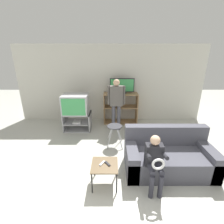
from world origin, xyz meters
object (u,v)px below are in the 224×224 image
Objects in this scene: folding_stool at (115,129)px; person_seated_child at (155,159)px; television_main at (76,104)px; couch at (168,157)px; media_shelf at (120,108)px; snack_table at (105,167)px; remote_control_white at (102,163)px; tv_stand at (78,121)px; person_standing_adult at (116,100)px; remote_control_black at (107,164)px; television_flat at (122,86)px.

person_seated_child reaches higher than folding_stool.
couch is at bearing -40.11° from television_main.
media_shelf is 1.14× the size of person_seated_child.
television_main reaches higher than snack_table.
remote_control_white is at bearing 155.90° from snack_table.
person_seated_child reaches higher than tv_stand.
media_shelf is at bearing 98.33° from person_seated_child.
remote_control_white is at bearing 173.66° from person_seated_child.
tv_stand is 5.79× the size of remote_control_white.
snack_table is 2.41m from person_standing_adult.
person_seated_child is at bearing -40.55° from remote_control_black.
person_standing_adult is at bearing -108.27° from television_flat.
remote_control_white is at bearing -99.24° from media_shelf.
person_standing_adult is (0.31, 2.30, 0.53)m from remote_control_white.
folding_stool is at bearing -39.53° from television_main.
television_main is (-0.02, -0.01, 0.57)m from tv_stand.
snack_table is at bearing -98.31° from media_shelf.
television_flat reaches higher than television_main.
media_shelf is 0.72× the size of person_standing_adult.
snack_table is at bearing -161.50° from couch.
person_seated_child reaches higher than couch.
media_shelf is 0.75m from television_flat.
media_shelf is (1.41, 0.56, -0.31)m from television_main.
snack_table is (-0.46, -2.93, -0.90)m from television_flat.
snack_table is at bearing -96.44° from person_standing_adult.
tv_stand is at bearing 142.68° from remote_control_white.
tv_stand reaches higher than snack_table.
television_flat reaches higher than snack_table.
media_shelf is at bearing -146.08° from television_flat.
tv_stand reaches higher than remote_control_black.
media_shelf is 2.93m from remote_control_white.
tv_stand is at bearing 178.70° from person_standing_adult.
person_standing_adult reaches higher than television_main.
media_shelf is (1.39, 0.56, 0.27)m from tv_stand.
television_main is at bearing -157.78° from television_flat.
remote_control_black is (-0.37, -2.90, -0.09)m from media_shelf.
media_shelf reaches higher than person_seated_child.
tv_stand is 1.41m from person_standing_adult.
television_flat is 2.81m from couch.
television_flat is 3.07m from remote_control_white.
remote_control_white is (-0.04, 0.02, 0.06)m from snack_table.
snack_table is at bearing -67.24° from television_main.
couch is at bearing 50.25° from person_seated_child.
person_standing_adult reaches higher than tv_stand.
snack_table is 0.47× the size of person_seated_child.
television_main is 5.32× the size of remote_control_white.
media_shelf is 2.92m from remote_control_black.
couch is (1.24, 0.42, -0.15)m from remote_control_black.
television_main is at bearing 79.68° from remote_control_black.
tv_stand is 0.83× the size of person_seated_child.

